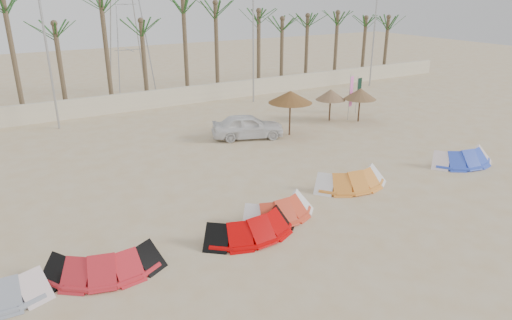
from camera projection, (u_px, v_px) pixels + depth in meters
ground at (347, 252)px, 15.12m from camera, size 120.00×120.00×0.00m
boundary_wall at (143, 100)px, 32.64m from camera, size 60.00×0.30×1.30m
palm_line at (138, 14)px, 32.11m from camera, size 52.00×4.00×7.70m
lamp_b at (45, 33)px, 26.39m from camera, size 1.25×0.14×11.00m
lamp_c at (254, 24)px, 33.02m from camera, size 1.25×0.14×11.00m
lamp_d at (376, 18)px, 38.71m from camera, size 1.25×0.14×11.00m
pylon at (133, 92)px, 38.18m from camera, size 3.00×3.00×14.00m
kite_red_left at (100, 258)px, 14.01m from camera, size 3.76×2.29×0.90m
kite_red_mid at (248, 221)px, 16.23m from camera, size 3.71×1.74×0.90m
kite_red_right at (275, 206)px, 17.38m from camera, size 3.11×1.61×0.90m
kite_orange at (347, 176)px, 20.08m from camera, size 3.58×1.93×0.90m
kite_blue at (458, 155)px, 22.65m from camera, size 3.60×2.07×0.90m
parasol_left at (290, 97)px, 26.35m from camera, size 2.59×2.59×2.65m
parasol_mid at (360, 94)px, 29.26m from camera, size 2.09×2.09×2.19m
parasol_right at (331, 95)px, 29.49m from camera, size 1.95×1.95×2.09m
flag_pink at (352, 93)px, 29.65m from camera, size 0.44×0.16×3.02m
flag_green at (359, 91)px, 31.34m from camera, size 0.45×0.08×2.59m
car at (248, 126)px, 26.37m from camera, size 4.46×2.97×1.41m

